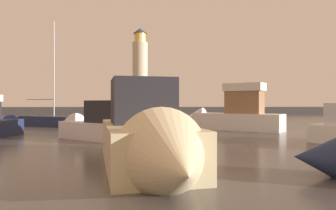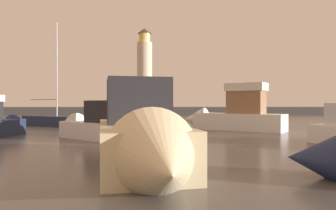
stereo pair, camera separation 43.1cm
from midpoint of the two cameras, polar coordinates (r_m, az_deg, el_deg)
The scene contains 8 objects.
ground_plane at distance 32.87m, azimuth -1.15°, elevation -3.57°, with size 220.00×220.00×0.00m, color #4C4742.
breakwater at distance 64.30m, azimuth -1.27°, elevation -1.03°, with size 78.27×6.97×1.47m, color #423F3D.
lighthouse at distance 64.73m, azimuth -4.15°, elevation 6.49°, with size 3.12×3.12×16.33m.
motorboat_0 at distance 26.65m, azimuth 11.89°, elevation -1.84°, with size 8.50×7.05×4.19m.
motorboat_1 at distance 10.02m, azimuth -3.26°, elevation -6.63°, with size 4.30×9.17×3.65m.
motorboat_6 at distance 20.12m, azimuth -13.07°, elevation -3.77°, with size 7.10×6.43×2.80m.
sailboat_moored at distance 32.13m, azimuth -20.24°, elevation -2.69°, with size 6.65×4.60×10.07m.
mooring_buoy at distance 24.27m, azimuth -2.42°, elevation -3.92°, with size 0.87×0.87×0.87m, color red.
Camera 2 is at (0.08, -1.32, 2.22)m, focal length 33.07 mm.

